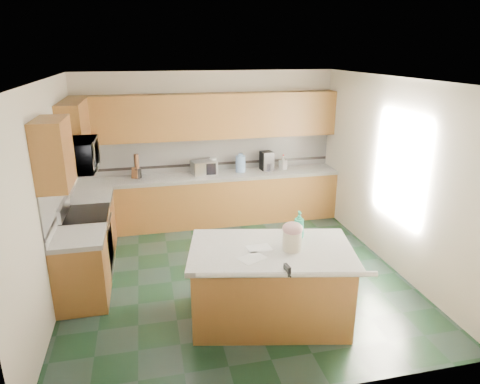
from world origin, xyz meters
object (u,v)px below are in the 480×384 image
object	(u,v)px
island_top	(271,251)
coffee_maker	(267,161)
toaster_oven	(204,168)
island_base	(270,286)
treat_jar	(292,241)
soap_bottle_island	(299,225)
knife_block	(135,173)

from	to	relation	value
island_top	coffee_maker	bearing A→B (deg)	86.88
island_top	toaster_oven	size ratio (longest dim) A/B	4.34
island_base	treat_jar	bearing A→B (deg)	-7.53
toaster_oven	coffee_maker	bearing A→B (deg)	-8.55
island_base	island_top	distance (m)	0.46
soap_bottle_island	toaster_oven	size ratio (longest dim) A/B	0.79
toaster_oven	coffee_maker	xyz separation A→B (m)	(1.17, 0.03, 0.05)
treat_jar	toaster_oven	size ratio (longest dim) A/B	0.52
toaster_oven	coffee_maker	distance (m)	1.17
island_top	knife_block	xyz separation A→B (m)	(-1.51, 3.15, 0.13)
knife_block	treat_jar	bearing A→B (deg)	-44.04
knife_block	coffee_maker	world-z (taller)	coffee_maker
soap_bottle_island	toaster_oven	xyz separation A→B (m)	(-0.71, 2.95, -0.05)
treat_jar	island_base	bearing A→B (deg)	-176.83
island_base	toaster_oven	xyz separation A→B (m)	(-0.31, 3.15, 0.61)
island_base	toaster_oven	bearing A→B (deg)	107.65
soap_bottle_island	toaster_oven	world-z (taller)	soap_bottle_island
island_top	treat_jar	xyz separation A→B (m)	(0.22, -0.08, 0.14)
knife_block	island_top	bearing A→B (deg)	-46.57
soap_bottle_island	coffee_maker	bearing A→B (deg)	84.64
island_base	treat_jar	world-z (taller)	treat_jar
coffee_maker	toaster_oven	bearing A→B (deg)	172.51
island_base	knife_block	xyz separation A→B (m)	(-1.51, 3.15, 0.59)
soap_bottle_island	knife_block	bearing A→B (deg)	126.38
knife_block	toaster_oven	size ratio (longest dim) A/B	0.46
island_base	island_top	world-z (taller)	island_top
island_base	toaster_oven	size ratio (longest dim) A/B	4.11
island_top	toaster_oven	world-z (taller)	toaster_oven
island_base	knife_block	distance (m)	3.54
soap_bottle_island	treat_jar	bearing A→B (deg)	-119.48
soap_bottle_island	coffee_maker	size ratio (longest dim) A/B	0.97
knife_block	coffee_maker	bearing A→B (deg)	18.45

